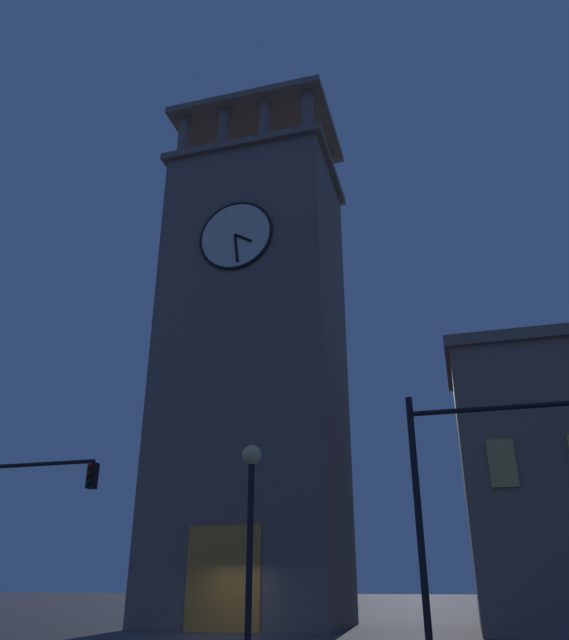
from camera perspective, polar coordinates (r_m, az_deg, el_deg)
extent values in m
plane|color=#424247|center=(24.71, -6.02, -27.55)|extent=(200.00, 200.00, 0.00)
cube|color=#75665B|center=(31.50, -2.86, -4.88)|extent=(8.64, 6.71, 23.69)
cube|color=#75665B|center=(37.15, -2.48, 13.00)|extent=(9.24, 7.31, 0.40)
cylinder|color=#75665B|center=(35.38, 2.16, 18.73)|extent=(0.70, 0.70, 2.96)
cylinder|color=#75665B|center=(35.88, -1.89, 18.01)|extent=(0.70, 0.70, 2.96)
cylinder|color=#75665B|center=(36.54, -5.77, 17.23)|extent=(0.70, 0.70, 2.96)
cylinder|color=#75665B|center=(37.35, -9.47, 16.41)|extent=(0.70, 0.70, 2.96)
cylinder|color=#75665B|center=(39.53, 4.12, 13.52)|extent=(0.70, 0.70, 2.96)
cylinder|color=#75665B|center=(39.98, 0.56, 12.96)|extent=(0.70, 0.70, 2.96)
cylinder|color=#75665B|center=(40.57, -2.90, 12.38)|extent=(0.70, 0.70, 2.96)
cylinder|color=#75665B|center=(41.31, -6.23, 11.77)|extent=(0.70, 0.70, 2.96)
cube|color=#75665B|center=(39.25, -2.39, 16.94)|extent=(9.24, 7.31, 0.40)
cylinder|color=black|center=(40.30, -2.35, 18.66)|extent=(0.12, 0.12, 2.77)
cylinder|color=silver|center=(31.22, -4.63, 7.95)|extent=(3.80, 0.12, 3.80)
torus|color=black|center=(31.20, -4.64, 7.97)|extent=(3.96, 0.16, 3.96)
cube|color=black|center=(30.86, -3.93, 7.74)|extent=(0.95, 0.06, 0.65)
cube|color=black|center=(30.70, -4.58, 6.79)|extent=(0.30, 0.06, 1.62)
cube|color=orange|center=(26.73, -5.75, -22.96)|extent=(3.20, 0.24, 4.00)
cube|color=#E0B259|center=(25.06, 19.83, -12.56)|extent=(1.00, 0.12, 1.80)
cylinder|color=black|center=(14.50, 12.60, -18.38)|extent=(0.16, 0.16, 5.88)
cylinder|color=black|center=(14.92, 18.99, -7.88)|extent=(3.76, 0.12, 0.12)
cylinder|color=black|center=(20.26, -21.86, -12.48)|extent=(3.59, 0.12, 0.12)
cube|color=black|center=(19.17, -17.64, -13.80)|extent=(0.22, 0.30, 0.75)
sphere|color=red|center=(19.07, -17.83, -12.89)|extent=(0.16, 0.16, 0.16)
sphere|color=#392705|center=(19.03, -17.93, -13.62)|extent=(0.16, 0.16, 0.16)
sphere|color=#063316|center=(18.99, -18.02, -14.36)|extent=(0.16, 0.16, 0.16)
cylinder|color=black|center=(13.57, -3.34, -22.17)|extent=(0.14, 0.14, 4.16)
sphere|color=#F9DB8C|center=(13.81, -3.11, -12.59)|extent=(0.44, 0.44, 0.44)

